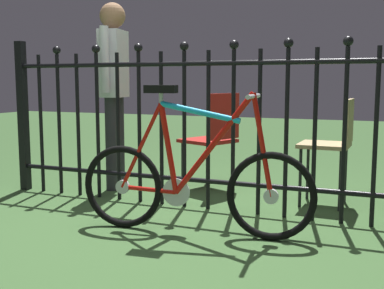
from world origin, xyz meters
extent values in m
plane|color=#36582D|center=(0.00, 0.00, 0.00)|extent=(20.00, 20.00, 0.00)
cylinder|color=black|center=(-1.74, 0.65, 0.59)|extent=(0.03, 0.03, 1.19)
sphere|color=black|center=(-1.74, 0.65, 1.22)|extent=(0.07, 0.07, 0.07)
cylinder|color=black|center=(-1.55, 0.65, 0.59)|extent=(0.03, 0.03, 1.19)
cylinder|color=black|center=(-1.35, 0.65, 0.59)|extent=(0.03, 0.03, 1.19)
sphere|color=black|center=(-1.35, 0.65, 1.22)|extent=(0.07, 0.07, 0.07)
cylinder|color=black|center=(-1.16, 0.65, 0.59)|extent=(0.03, 0.03, 1.19)
cylinder|color=black|center=(-0.96, 0.65, 0.59)|extent=(0.03, 0.03, 1.19)
sphere|color=black|center=(-0.96, 0.65, 1.22)|extent=(0.07, 0.07, 0.07)
cylinder|color=black|center=(-0.77, 0.65, 0.59)|extent=(0.03, 0.03, 1.19)
cylinder|color=black|center=(-0.57, 0.65, 0.59)|extent=(0.03, 0.03, 1.19)
sphere|color=black|center=(-0.57, 0.65, 1.22)|extent=(0.07, 0.07, 0.07)
cylinder|color=black|center=(-0.38, 0.65, 0.59)|extent=(0.03, 0.03, 1.19)
cylinder|color=black|center=(-0.18, 0.65, 0.59)|extent=(0.03, 0.03, 1.19)
sphere|color=black|center=(-0.18, 0.65, 1.22)|extent=(0.07, 0.07, 0.07)
cylinder|color=black|center=(0.01, 0.65, 0.59)|extent=(0.03, 0.03, 1.19)
cylinder|color=black|center=(0.21, 0.65, 0.59)|extent=(0.03, 0.03, 1.19)
sphere|color=black|center=(0.21, 0.65, 1.22)|extent=(0.07, 0.07, 0.07)
cylinder|color=black|center=(0.40, 0.65, 0.59)|extent=(0.03, 0.03, 1.19)
cylinder|color=black|center=(0.60, 0.65, 0.59)|extent=(0.03, 0.03, 1.19)
sphere|color=black|center=(0.60, 0.65, 1.22)|extent=(0.07, 0.07, 0.07)
cylinder|color=black|center=(0.79, 0.65, 0.59)|extent=(0.03, 0.03, 1.19)
cylinder|color=black|center=(0.99, 0.65, 0.59)|extent=(0.03, 0.03, 1.19)
sphere|color=black|center=(0.99, 0.65, 1.22)|extent=(0.07, 0.07, 0.07)
cylinder|color=black|center=(1.18, 0.65, 0.59)|extent=(0.03, 0.03, 1.19)
cylinder|color=black|center=(0.00, 0.65, 0.21)|extent=(3.48, 0.04, 0.04)
cylinder|color=black|center=(0.00, 0.65, 1.09)|extent=(3.48, 0.04, 0.04)
cube|color=black|center=(-1.74, 0.65, 0.65)|extent=(0.07, 0.07, 1.31)
torus|color=black|center=(-0.33, -0.01, 0.27)|extent=(0.55, 0.11, 0.55)
cylinder|color=silver|center=(-0.33, -0.01, 0.27)|extent=(0.09, 0.04, 0.09)
torus|color=black|center=(0.63, 0.10, 0.27)|extent=(0.55, 0.11, 0.55)
cylinder|color=silver|center=(0.63, 0.10, 0.27)|extent=(0.09, 0.04, 0.09)
cylinder|color=red|center=(0.27, 0.06, 0.58)|extent=(0.51, 0.10, 0.66)
cylinder|color=#19A5D8|center=(0.19, 0.05, 0.77)|extent=(0.51, 0.10, 0.14)
cylinder|color=red|center=(-0.02, 0.03, 0.54)|extent=(0.14, 0.05, 0.57)
cylinder|color=red|center=(-0.15, 0.01, 0.27)|extent=(0.37, 0.07, 0.04)
cylinder|color=red|center=(-0.20, 0.00, 0.55)|extent=(0.30, 0.06, 0.56)
cylinder|color=red|center=(0.57, 0.10, 0.58)|extent=(0.15, 0.05, 0.63)
cylinder|color=silver|center=(0.52, 0.09, 0.88)|extent=(0.03, 0.03, 0.02)
cylinder|color=silver|center=(0.52, 0.09, 0.87)|extent=(0.07, 0.40, 0.03)
cylinder|color=silver|center=(-0.06, 0.02, 0.86)|extent=(0.03, 0.03, 0.07)
cube|color=black|center=(-0.06, 0.02, 0.91)|extent=(0.21, 0.11, 0.05)
cylinder|color=silver|center=(0.03, 0.03, 0.26)|extent=(0.18, 0.03, 0.18)
cylinder|color=black|center=(-0.46, 1.23, 0.21)|extent=(0.02, 0.02, 0.42)
cylinder|color=black|center=(-0.34, 1.53, 0.21)|extent=(0.02, 0.02, 0.42)
cylinder|color=black|center=(-0.17, 1.11, 0.21)|extent=(0.02, 0.02, 0.42)
cylinder|color=black|center=(-0.04, 1.40, 0.21)|extent=(0.02, 0.02, 0.42)
cube|color=#A51E19|center=(-0.25, 1.32, 0.44)|extent=(0.52, 0.52, 0.03)
cube|color=#A51E19|center=(-0.08, 1.24, 0.66)|extent=(0.17, 0.36, 0.40)
cylinder|color=black|center=(0.64, 0.98, 0.23)|extent=(0.02, 0.02, 0.46)
cylinder|color=black|center=(0.65, 1.27, 0.23)|extent=(0.02, 0.02, 0.46)
cylinder|color=black|center=(0.94, 0.97, 0.23)|extent=(0.02, 0.02, 0.46)
cylinder|color=black|center=(0.94, 1.27, 0.23)|extent=(0.02, 0.02, 0.46)
cube|color=tan|center=(0.79, 1.12, 0.47)|extent=(0.38, 0.38, 0.03)
cube|color=tan|center=(0.97, 1.12, 0.66)|extent=(0.04, 0.35, 0.34)
cylinder|color=#2D2D33|center=(-1.01, 0.92, 0.41)|extent=(0.11, 0.11, 0.82)
cylinder|color=#2D2D33|center=(-1.03, 1.08, 0.41)|extent=(0.11, 0.11, 0.82)
cube|color=silver|center=(-1.02, 1.00, 1.11)|extent=(0.23, 0.33, 0.58)
cylinder|color=silver|center=(-0.98, 0.81, 1.14)|extent=(0.08, 0.08, 0.55)
cylinder|color=silver|center=(-1.06, 1.20, 1.14)|extent=(0.08, 0.08, 0.55)
sphere|color=#8C6647|center=(-1.02, 1.00, 1.53)|extent=(0.22, 0.22, 0.22)
camera|label=1|loc=(1.32, -2.73, 0.96)|focal=45.71mm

